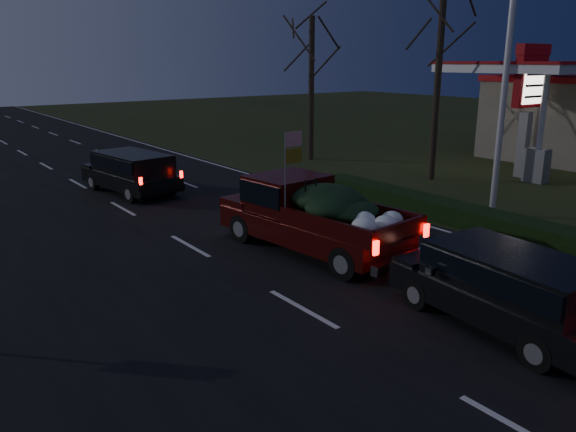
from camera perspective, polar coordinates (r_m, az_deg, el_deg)
ground at (r=11.65m, az=1.48°, el=-9.46°), size 120.00×120.00×0.00m
road_asphalt at (r=11.65m, az=1.48°, el=-9.41°), size 14.00×120.00×0.02m
hedge_row at (r=18.83m, az=14.66°, el=0.82°), size 1.00×10.00×0.60m
light_pole at (r=19.06m, az=21.55°, el=16.20°), size 0.50×0.90×9.16m
gas_price_pylon at (r=26.19m, az=23.33°, el=11.80°), size 2.00×0.41×5.57m
gas_canopy at (r=28.40m, az=23.79°, el=13.13°), size 7.10×6.10×4.88m
bare_tree_mid at (r=24.46m, az=15.36°, el=18.37°), size 3.60×3.60×8.50m
bare_tree_far at (r=28.67m, az=2.43°, el=16.15°), size 3.60×3.60×7.00m
pickup_truck at (r=14.79m, az=2.50°, el=0.47°), size 2.67×5.69×2.89m
lead_suv at (r=22.09m, az=-15.61°, el=4.64°), size 2.43×4.63×1.27m
rear_suv at (r=11.27m, az=21.52°, el=-6.34°), size 2.19×4.44×1.23m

